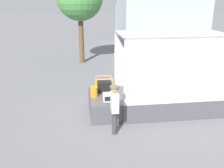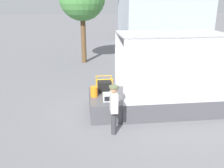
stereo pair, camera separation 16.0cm
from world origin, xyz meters
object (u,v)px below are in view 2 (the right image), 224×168
Objects in this scene: microwave at (109,97)px; worker_person at (114,105)px; box_truck at (201,88)px; orange_bucket at (94,92)px; portable_generator at (105,86)px.

microwave is 1.26m from worker_person.
box_truck is 14.84× the size of orange_bucket.
portable_generator is 2.25m from worker_person.
microwave is 1.07× the size of orange_bucket.
orange_bucket is (-0.54, 0.48, 0.07)m from microwave.
worker_person is at bearing -87.41° from portable_generator.
worker_person is at bearing -155.92° from box_truck.
portable_generator is 1.68× the size of orange_bucket.
worker_person is (-3.98, -1.78, 0.17)m from box_truck.
portable_generator is at bearing 92.59° from worker_person.
box_truck is 8.81× the size of portable_generator.
portable_generator is at bearing 47.58° from orange_bucket.
box_truck is at bearing 0.76° from orange_bucket.
microwave is 0.25× the size of worker_person.
box_truck is 4.57m from orange_bucket.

